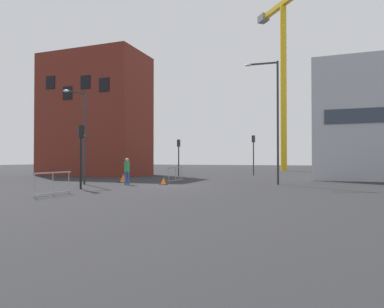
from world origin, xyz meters
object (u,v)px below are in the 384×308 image
Objects in this scene: streetlamp_tall at (274,112)px; traffic_cone_by_barrier at (164,181)px; traffic_light_median at (254,149)px; traffic_light_far at (81,146)px; traffic_light_verge at (179,151)px; construction_crane at (285,57)px; traffic_cone_on_verge at (123,178)px; streetlamp_short at (82,129)px; pedestrian_walking at (127,169)px.

streetlamp_tall is 8.60m from traffic_cone_by_barrier.
traffic_light_median is at bearing 105.85° from streetlamp_tall.
traffic_light_verge reaches higher than traffic_light_far.
streetlamp_tall is 2.29× the size of traffic_light_far.
traffic_light_median is 15.42m from traffic_cone_by_barrier.
traffic_light_median is at bearing -97.03° from construction_crane.
traffic_light_median reaches higher than traffic_light_verge.
traffic_light_median is 15.72m from traffic_cone_on_verge.
traffic_light_far is (2.17, -2.81, -1.25)m from streetlamp_short.
traffic_cone_by_barrier is 3.79m from traffic_cone_on_verge.
construction_crane is 7.02× the size of traffic_light_far.
pedestrian_walking is at bearing -52.73° from traffic_cone_on_verge.
traffic_light_far is 5.78× the size of traffic_cone_on_verge.
construction_crane is at bearing 80.22° from traffic_cone_by_barrier.
streetlamp_tall is at bearing 20.72° from traffic_cone_by_barrier.
traffic_light_verge is 7.77× the size of traffic_cone_by_barrier.
traffic_cone_on_verge is (-10.46, -1.60, -4.53)m from streetlamp_tall.
traffic_light_median is at bearing 63.29° from traffic_cone_on_verge.
streetlamp_tall is at bearing -74.15° from traffic_light_median.
pedestrian_walking is 2.57m from traffic_cone_on_verge.
pedestrian_walking is at bearing -158.37° from streetlamp_tall.
traffic_light_median is 2.36× the size of pedestrian_walking.
traffic_light_median is 20.41m from traffic_light_far.
traffic_light_verge is at bearing -114.10° from construction_crane.
pedestrian_walking is (2.96, 0.78, -2.65)m from streetlamp_short.
traffic_cone_on_verge is at bearing 165.09° from traffic_cone_by_barrier.
traffic_light_median is at bearing 77.41° from traffic_cone_by_barrier.
traffic_light_median is (-3.48, 12.27, -2.04)m from streetlamp_tall.
construction_crane reaches higher than traffic_light_verge.
construction_crane is 25.46m from traffic_light_verge.
traffic_cone_on_verge is at bearing 61.78° from streetlamp_short.
traffic_cone_by_barrier is at bearing -159.28° from streetlamp_tall.
streetlamp_short is at bearing -116.96° from traffic_light_median.
streetlamp_short reaches higher than traffic_light_verge.
traffic_light_median is 16.84m from pedestrian_walking.
traffic_cone_on_verge is (-0.70, 5.55, -2.14)m from traffic_light_far.
traffic_light_far is at bearing -102.45° from pedestrian_walking.
traffic_light_far is at bearing -103.21° from construction_crane.
traffic_cone_on_verge is at bearing 97.16° from traffic_light_far.
streetlamp_tall is 12.33m from traffic_light_far.
streetlamp_short is 10.00× the size of traffic_cone_on_verge.
construction_crane is 30.14m from streetlamp_tall.
traffic_cone_on_verge is at bearing -171.32° from streetlamp_tall.
traffic_light_verge is at bearing 107.50° from traffic_cone_by_barrier.
streetlamp_short is at bearing -161.01° from traffic_cone_by_barrier.
streetlamp_tall is at bearing -86.74° from construction_crane.
traffic_light_far is 5.88m from traffic_cone_by_barrier.
streetlamp_short is 3.52× the size of pedestrian_walking.
traffic_light_far is 3.94m from pedestrian_walking.
construction_crane is at bearing 72.10° from streetlamp_short.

